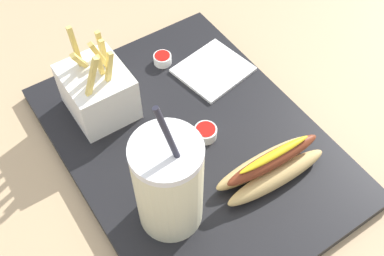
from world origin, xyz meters
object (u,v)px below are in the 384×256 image
Objects in this scene: fries_basket at (98,91)px; ketchup_cup_1 at (206,132)px; ketchup_cup_2 at (163,59)px; hot_dog_1 at (271,167)px; soda_cup at (169,184)px; napkin_stack at (213,70)px.

ketchup_cup_1 is (0.14, 0.11, -0.03)m from fries_basket.
ketchup_cup_1 is at bearing -9.36° from ketchup_cup_2.
hot_dog_1 is at bearing 1.71° from ketchup_cup_2.
ketchup_cup_1 is (-0.08, 0.11, -0.07)m from soda_cup.
ketchup_cup_2 is at bearing -136.89° from napkin_stack.
soda_cup reaches higher than hot_dog_1.
napkin_stack is at bearing 139.75° from ketchup_cup_1.
fries_basket is at bearing -141.97° from ketchup_cup_1.
napkin_stack is (-0.21, 0.05, -0.02)m from hot_dog_1.
ketchup_cup_2 reaches higher than napkin_stack.
fries_basket is 0.14m from ketchup_cup_2.
fries_basket reaches higher than hot_dog_1.
hot_dog_1 is 1.50× the size of napkin_stack.
napkin_stack is (0.06, 0.06, -0.01)m from ketchup_cup_2.
ketchup_cup_2 is at bearing 150.68° from soda_cup.
ketchup_cup_2 is (-0.17, 0.03, -0.00)m from ketchup_cup_1.
ketchup_cup_1 is at bearing 125.48° from soda_cup.
ketchup_cup_2 is (-0.03, 0.13, -0.03)m from fries_basket.
ketchup_cup_1 is (-0.11, -0.04, -0.01)m from hot_dog_1.
soda_cup is 1.37× the size of hot_dog_1.
hot_dog_1 is at bearing 30.33° from fries_basket.
ketchup_cup_2 is at bearing 170.64° from ketchup_cup_1.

